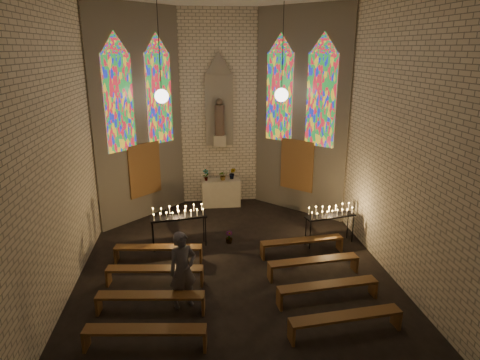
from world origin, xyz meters
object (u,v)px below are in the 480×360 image
object	(u,v)px
altar	(221,193)
votive_stand_right	(331,214)
visitor	(183,270)
aisle_flower_pot	(229,237)
votive_stand_left	(178,215)

from	to	relation	value
altar	votive_stand_right	xyz separation A→B (m)	(3.00, -3.63, 0.46)
votive_stand_right	visitor	bearing A→B (deg)	-159.29
aisle_flower_pot	visitor	world-z (taller)	visitor
votive_stand_left	votive_stand_right	bearing A→B (deg)	-13.12
altar	votive_stand_right	size ratio (longest dim) A/B	0.89
altar	aisle_flower_pot	size ratio (longest dim) A/B	3.75
altar	votive_stand_left	bearing A→B (deg)	-113.45
aisle_flower_pot	votive_stand_left	xyz separation A→B (m)	(-1.47, -0.09, 0.84)
visitor	aisle_flower_pot	bearing A→B (deg)	42.63
votive_stand_left	votive_stand_right	xyz separation A→B (m)	(4.46, -0.26, -0.06)
aisle_flower_pot	votive_stand_left	bearing A→B (deg)	-176.39
altar	votive_stand_left	distance (m)	3.71
aisle_flower_pot	votive_stand_right	distance (m)	3.11
aisle_flower_pot	visitor	xyz separation A→B (m)	(-1.30, -3.14, 0.71)
altar	votive_stand_right	bearing A→B (deg)	-50.43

